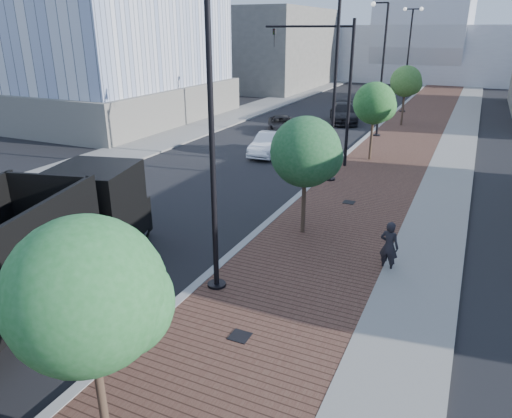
% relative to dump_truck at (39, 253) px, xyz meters
% --- Properties ---
extents(sidewalk, '(7.00, 140.00, 0.12)m').
position_rel_dump_truck_xyz_m(sidewalk, '(7.14, 32.63, -1.46)').
color(sidewalk, '#4C2D23').
rests_on(sidewalk, ground).
extents(concrete_strip, '(2.40, 140.00, 0.13)m').
position_rel_dump_truck_xyz_m(concrete_strip, '(9.84, 32.63, -1.45)').
color(concrete_strip, slate).
rests_on(concrete_strip, ground).
extents(curb, '(0.30, 140.00, 0.14)m').
position_rel_dump_truck_xyz_m(curb, '(3.64, 32.63, -1.45)').
color(curb, gray).
rests_on(curb, ground).
extents(west_sidewalk, '(4.00, 140.00, 0.12)m').
position_rel_dump_truck_xyz_m(west_sidewalk, '(-9.36, 32.63, -1.46)').
color(west_sidewalk, slate).
rests_on(west_sidewalk, ground).
extents(dump_truck, '(5.91, 13.78, 3.60)m').
position_rel_dump_truck_xyz_m(dump_truck, '(0.00, 0.00, 0.00)').
color(dump_truck, black).
rests_on(dump_truck, ground).
extents(white_sedan, '(1.77, 4.30, 1.39)m').
position_rel_dump_truck_xyz_m(white_sedan, '(-0.89, 18.53, -0.82)').
color(white_sedan, white).
rests_on(white_sedan, ground).
extents(dark_car_mid, '(3.50, 4.76, 1.20)m').
position_rel_dump_truck_xyz_m(dark_car_mid, '(-2.81, 25.32, -0.91)').
color(dark_car_mid, black).
rests_on(dark_car_mid, ground).
extents(dark_car_far, '(3.79, 5.84, 1.57)m').
position_rel_dump_truck_xyz_m(dark_car_far, '(0.44, 31.44, -0.73)').
color(dark_car_far, black).
rests_on(dark_car_far, ground).
extents(pedestrian, '(0.71, 0.55, 1.73)m').
position_rel_dump_truck_xyz_m(pedestrian, '(8.75, 6.04, -0.65)').
color(pedestrian, black).
rests_on(pedestrian, ground).
extents(streetlight_1, '(1.44, 0.56, 9.21)m').
position_rel_dump_truck_xyz_m(streetlight_1, '(4.13, 2.63, 2.83)').
color(streetlight_1, black).
rests_on(streetlight_1, ground).
extents(streetlight_2, '(1.72, 0.56, 9.28)m').
position_rel_dump_truck_xyz_m(streetlight_2, '(4.24, 14.63, 3.30)').
color(streetlight_2, black).
rests_on(streetlight_2, ground).
extents(streetlight_3, '(1.44, 0.56, 9.21)m').
position_rel_dump_truck_xyz_m(streetlight_3, '(4.13, 26.63, 2.83)').
color(streetlight_3, black).
rests_on(streetlight_3, ground).
extents(streetlight_4, '(1.72, 0.56, 9.28)m').
position_rel_dump_truck_xyz_m(streetlight_4, '(4.24, 38.63, 3.30)').
color(streetlight_4, black).
rests_on(streetlight_4, ground).
extents(traffic_mast, '(5.09, 0.20, 8.00)m').
position_rel_dump_truck_xyz_m(traffic_mast, '(3.34, 17.63, 3.47)').
color(traffic_mast, black).
rests_on(traffic_mast, ground).
extents(tree_0, '(2.71, 2.71, 4.70)m').
position_rel_dump_truck_xyz_m(tree_0, '(5.29, -3.34, 1.82)').
color(tree_0, '#382619').
rests_on(tree_0, ground).
extents(tree_1, '(2.61, 2.60, 4.58)m').
position_rel_dump_truck_xyz_m(tree_1, '(5.29, 7.66, 1.75)').
color(tree_1, '#382619').
rests_on(tree_1, ground).
extents(tree_2, '(2.46, 2.43, 4.67)m').
position_rel_dump_truck_xyz_m(tree_2, '(5.28, 19.66, 1.93)').
color(tree_2, '#382619').
rests_on(tree_2, ground).
extents(tree_3, '(2.47, 2.44, 4.81)m').
position_rel_dump_truck_xyz_m(tree_3, '(5.28, 31.66, 2.06)').
color(tree_3, '#382619').
rests_on(tree_3, ground).
extents(tower_podium, '(19.00, 19.00, 3.00)m').
position_rel_dump_truck_xyz_m(tower_podium, '(-20.36, 24.63, -0.02)').
color(tower_podium, slate).
rests_on(tower_podium, ground).
extents(convention_center, '(50.00, 30.00, 50.00)m').
position_rel_dump_truck_xyz_m(convention_center, '(1.64, 77.63, 4.49)').
color(convention_center, '#B1B3BB').
rests_on(convention_center, ground).
extents(commercial_block_nw, '(14.00, 20.00, 10.00)m').
position_rel_dump_truck_xyz_m(commercial_block_nw, '(-16.36, 52.63, 3.48)').
color(commercial_block_nw, '#5E5B55').
rests_on(commercial_block_nw, ground).
extents(utility_cover_1, '(0.50, 0.50, 0.02)m').
position_rel_dump_truck_xyz_m(utility_cover_1, '(6.04, 0.63, -1.39)').
color(utility_cover_1, black).
rests_on(utility_cover_1, sidewalk).
extents(utility_cover_2, '(0.50, 0.50, 0.02)m').
position_rel_dump_truck_xyz_m(utility_cover_2, '(6.04, 11.63, -1.39)').
color(utility_cover_2, black).
rests_on(utility_cover_2, sidewalk).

